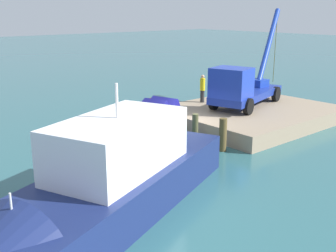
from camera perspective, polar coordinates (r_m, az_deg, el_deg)
ground at (r=23.53m, az=2.91°, el=-1.47°), size 200.00×200.00×0.00m
dock at (r=27.24m, az=11.17°, el=1.58°), size 10.10×8.39×0.89m
crane_truck at (r=26.83m, az=10.10°, el=5.36°), size 9.96×4.72×6.14m
dock_worker at (r=28.10m, az=4.74°, el=5.17°), size 0.34×0.34×1.86m
salvaged_car at (r=23.08m, az=-3.03°, el=0.05°), size 4.71×2.93×3.00m
moored_yacht at (r=13.50m, az=-12.28°, el=-11.79°), size 14.32×8.50×5.84m
piling_near at (r=25.03m, az=-2.13°, el=1.76°), size 0.38×0.38×1.83m
piling_mid at (r=23.92m, az=0.71°, el=0.78°), size 0.41×0.41×1.56m
piling_far at (r=22.61m, az=3.74°, el=-0.20°), size 0.33×0.33×1.51m
piling_end at (r=21.10m, az=7.51°, el=-1.20°), size 0.39×0.39×1.69m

